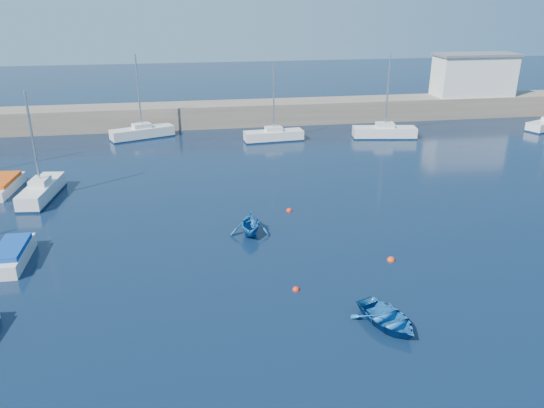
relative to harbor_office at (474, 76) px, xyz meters
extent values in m
plane|color=#0B1B32|center=(-30.00, -46.00, -5.10)|extent=(220.00, 220.00, 0.00)
cube|color=#716556|center=(-30.00, 0.00, -3.80)|extent=(96.00, 4.50, 2.60)
cube|color=silver|center=(0.00, 0.00, 0.00)|extent=(10.00, 4.00, 5.00)
cube|color=silver|center=(-48.42, -22.84, -4.52)|extent=(2.48, 6.44, 1.16)
cylinder|color=#B7BABC|center=(-48.42, -22.84, -0.33)|extent=(0.17, 0.17, 7.22)
cube|color=silver|center=(-41.75, -5.11, -4.51)|extent=(7.07, 4.31, 1.17)
cylinder|color=#B7BABC|center=(-41.75, -5.11, 0.01)|extent=(0.17, 0.17, 7.87)
cube|color=silver|center=(-27.61, -8.65, -4.55)|extent=(6.51, 2.32, 1.10)
cylinder|color=#B7BABC|center=(-27.61, -8.65, -0.33)|extent=(0.16, 0.16, 7.33)
cube|color=silver|center=(-15.28, -9.43, -4.50)|extent=(7.10, 2.98, 1.21)
cylinder|color=#B7BABC|center=(-15.28, -9.43, 0.07)|extent=(0.18, 0.18, 7.92)
cube|color=silver|center=(-47.67, -33.77, -4.69)|extent=(1.63, 4.64, 0.83)
cube|color=navy|center=(-47.67, -33.77, -4.12)|extent=(1.54, 3.48, 0.31)
cube|color=silver|center=(-51.90, -20.63, -4.70)|extent=(2.26, 5.45, 0.80)
cube|color=#CA420B|center=(-51.90, -20.63, -4.15)|extent=(2.07, 4.11, 0.30)
imported|color=#16579D|center=(-28.07, -43.61, -4.72)|extent=(3.66, 4.28, 0.75)
imported|color=#16579D|center=(-33.24, -32.17, -4.30)|extent=(2.99, 3.35, 1.59)
sphere|color=red|center=(-31.72, -39.67, -5.10)|extent=(0.39, 0.39, 0.39)
sphere|color=red|center=(-25.37, -37.29, -5.10)|extent=(0.49, 0.49, 0.49)
sphere|color=red|center=(-29.88, -28.61, -5.10)|extent=(0.44, 0.44, 0.44)
camera|label=1|loc=(-37.15, -64.02, 9.82)|focal=35.00mm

